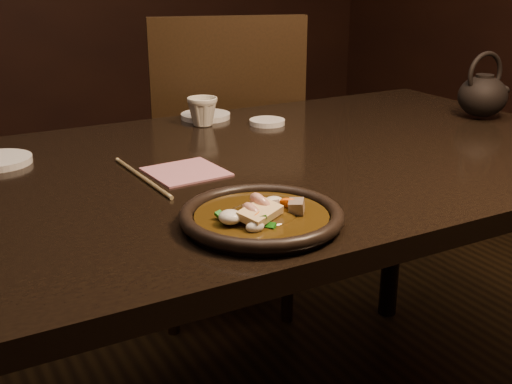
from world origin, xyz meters
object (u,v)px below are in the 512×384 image
tea_cup (202,111)px  teapot (483,94)px  table (256,195)px  plate (262,217)px  chair (223,159)px

tea_cup → teapot: teapot is taller
table → plate: 0.35m
chair → tea_cup: 0.48m
table → chair: (0.25, 0.66, -0.13)m
table → teapot: 0.70m
chair → plate: (-0.41, -0.96, 0.22)m
chair → plate: chair is taller
plate → teapot: 0.92m
chair → tea_cup: (-0.22, -0.34, 0.25)m
plate → teapot: bearing=22.2°
plate → tea_cup: 0.65m
tea_cup → plate: bearing=-106.8°
table → tea_cup: size_ratio=21.25×
teapot → tea_cup: bearing=158.4°
tea_cup → teapot: (0.66, -0.27, 0.03)m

